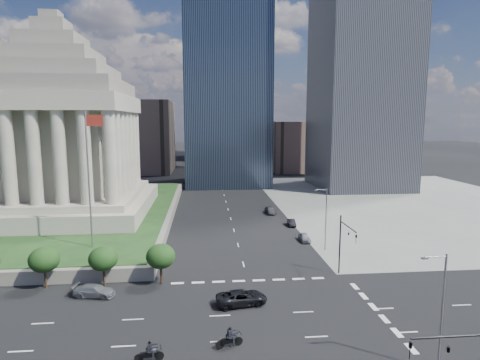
{
  "coord_description": "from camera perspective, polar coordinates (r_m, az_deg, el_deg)",
  "views": [
    {
      "loc": [
        -5.48,
        -34.73,
        20.4
      ],
      "look_at": [
        -1.0,
        14.52,
        13.05
      ],
      "focal_mm": 30.0,
      "sensor_mm": 36.0,
      "label": 1
    }
  ],
  "objects": [
    {
      "name": "plaza_lawn",
      "position": [
        95.32,
        -29.64,
        -3.89
      ],
      "size": [
        64.0,
        68.0,
        0.1
      ],
      "primitive_type": "cube",
      "color": "#193616",
      "rests_on": "plaza_terrace"
    },
    {
      "name": "ground",
      "position": [
        136.38,
        -2.84,
        -0.16
      ],
      "size": [
        500.0,
        500.0,
        0.0
      ],
      "primitive_type": "plane",
      "color": "black",
      "rests_on": "ground"
    },
    {
      "name": "parked_sedan_mid",
      "position": [
        79.49,
        7.34,
        -6.02
      ],
      "size": [
        1.52,
        3.84,
        1.24
      ],
      "primitive_type": "imported",
      "rotation": [
        0.0,
        0.0,
        -0.05
      ],
      "color": "black",
      "rests_on": "ground"
    },
    {
      "name": "flagpole",
      "position": [
        61.4,
        -20.61,
        1.1
      ],
      "size": [
        2.52,
        0.24,
        20.0
      ],
      "color": "slate",
      "rests_on": "plaza_lawn"
    },
    {
      "name": "traffic_signal_ne",
      "position": [
        53.83,
        14.69,
        -8.17
      ],
      "size": [
        0.3,
        5.74,
        8.0
      ],
      "color": "black",
      "rests_on": "ground"
    },
    {
      "name": "highrise_ne",
      "position": [
        132.16,
        17.18,
        21.04
      ],
      "size": [
        26.0,
        28.0,
        100.0
      ],
      "primitive_type": "cube",
      "color": "black",
      "rests_on": "ground"
    },
    {
      "name": "street_lamp_south",
      "position": [
        37.37,
        26.63,
        -15.71
      ],
      "size": [
        2.13,
        0.22,
        10.0
      ],
      "color": "slate",
      "rests_on": "ground"
    },
    {
      "name": "midrise_glass",
      "position": [
        130.3,
        -1.94,
        12.68
      ],
      "size": [
        26.0,
        26.0,
        60.0
      ],
      "primitive_type": "cube",
      "color": "black",
      "rests_on": "ground"
    },
    {
      "name": "street_lamp_north",
      "position": [
        64.33,
        11.99,
        -4.98
      ],
      "size": [
        2.13,
        0.22,
        10.0
      ],
      "color": "slate",
      "rests_on": "ground"
    },
    {
      "name": "building_filler_ne",
      "position": [
        169.26,
        7.63,
        4.86
      ],
      "size": [
        20.0,
        30.0,
        20.0
      ],
      "primitive_type": "cube",
      "color": "brown",
      "rests_on": "ground"
    },
    {
      "name": "pickup_truck",
      "position": [
        46.67,
        0.25,
        -16.39
      ],
      "size": [
        6.07,
        3.52,
        1.59
      ],
      "primitive_type": "imported",
      "rotation": [
        0.0,
        0.0,
        1.73
      ],
      "color": "black",
      "rests_on": "ground"
    },
    {
      "name": "building_filler_nw",
      "position": [
        166.67,
        -13.73,
        6.02
      ],
      "size": [
        24.0,
        30.0,
        28.0
      ],
      "primitive_type": "cube",
      "color": "brown",
      "rests_on": "ground"
    },
    {
      "name": "sidewalk_ne",
      "position": [
        109.72,
        22.92,
        -2.93
      ],
      "size": [
        68.0,
        90.0,
        0.03
      ],
      "primitive_type": "cube",
      "color": "slate",
      "rests_on": "ground"
    },
    {
      "name": "motorcycle_lead",
      "position": [
        38.97,
        -1.55,
        -21.44
      ],
      "size": [
        2.71,
        1.38,
        1.95
      ],
      "primitive_type": null,
      "rotation": [
        0.0,
        0.0,
        0.27
      ],
      "color": "black",
      "rests_on": "ground"
    },
    {
      "name": "parked_sedan_near",
      "position": [
        69.89,
        9.17,
        -8.06
      ],
      "size": [
        3.9,
        1.58,
        1.33
      ],
      "primitive_type": "imported",
      "rotation": [
        0.0,
        0.0,
        0.0
      ],
      "color": "#92959A",
      "rests_on": "ground"
    },
    {
      "name": "motorcycle_trail",
      "position": [
        37.92,
        -12.83,
        -22.64
      ],
      "size": [
        2.61,
        1.08,
        1.89
      ],
      "primitive_type": null,
      "rotation": [
        0.0,
        0.0,
        0.16
      ],
      "color": "black",
      "rests_on": "ground"
    },
    {
      "name": "suv_grey",
      "position": [
        51.45,
        -20.0,
        -14.59
      ],
      "size": [
        2.75,
        5.12,
        1.41
      ],
      "primitive_type": "imported",
      "rotation": [
        0.0,
        0.0,
        1.4
      ],
      "color": "slate",
      "rests_on": "ground"
    },
    {
      "name": "war_memorial",
      "position": [
        87.52,
        -24.5,
        8.36
      ],
      "size": [
        34.0,
        34.0,
        39.0
      ],
      "primitive_type": null,
      "color": "gray",
      "rests_on": "plaza_lawn"
    },
    {
      "name": "parked_sedan_far",
      "position": [
        89.06,
        4.3,
        -4.3
      ],
      "size": [
        4.67,
        2.2,
        1.55
      ],
      "primitive_type": "imported",
      "rotation": [
        0.0,
        0.0,
        0.08
      ],
      "color": "#4D5054",
      "rests_on": "ground"
    },
    {
      "name": "plaza_terrace",
      "position": [
        95.51,
        -29.6,
        -4.45
      ],
      "size": [
        66.0,
        70.0,
        1.8
      ],
      "primitive_type": "cube",
      "color": "#655E56",
      "rests_on": "ground"
    }
  ]
}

